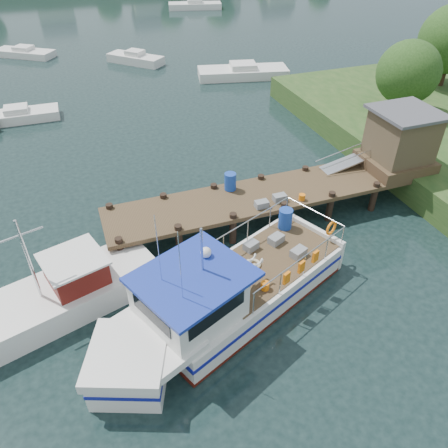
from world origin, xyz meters
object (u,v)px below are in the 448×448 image
object	(u,v)px
moored_far	(195,5)
moored_b	(136,58)
moored_c	(243,72)
moored_a	(18,115)
work_boat	(56,297)
dock	(356,160)
lobster_boat	(220,298)
moored_d	(24,53)

from	to	relation	value
moored_far	moored_b	bearing A→B (deg)	-120.25
moored_c	moored_b	bearing A→B (deg)	160.70
moored_b	moored_c	world-z (taller)	moored_c
moored_a	moored_c	size ratio (longest dim) A/B	0.69
work_boat	moored_c	xyz separation A→B (m)	(16.85, 22.81, -0.25)
work_boat	moored_a	xyz separation A→B (m)	(-1.64, 19.58, -0.33)
dock	moored_far	world-z (taller)	dock
lobster_boat	moored_d	bearing A→B (deg)	76.58
lobster_boat	moored_a	bearing A→B (deg)	84.84
lobster_boat	moored_b	world-z (taller)	lobster_boat
lobster_boat	moored_c	size ratio (longest dim) A/B	1.34
lobster_boat	moored_far	size ratio (longest dim) A/B	1.40
work_boat	moored_a	world-z (taller)	work_boat
lobster_boat	work_boat	world-z (taller)	lobster_boat
lobster_boat	moored_far	world-z (taller)	lobster_boat
work_boat	moored_b	bearing A→B (deg)	57.01
moored_a	moored_b	size ratio (longest dim) A/B	1.07
work_boat	moored_b	distance (m)	31.35
dock	moored_b	size ratio (longest dim) A/B	3.17
lobster_boat	moored_c	xyz separation A→B (m)	(11.21, 25.25, -0.54)
moored_far	moored_a	bearing A→B (deg)	-125.70
dock	moored_c	bearing A→B (deg)	83.86
dock	moored_b	world-z (taller)	dock
work_boat	moored_a	distance (m)	19.65
lobster_boat	moored_far	bearing A→B (deg)	50.35
moored_b	moored_d	distance (m)	11.63
moored_far	moored_d	distance (m)	28.30
lobster_boat	moored_b	size ratio (longest dim) A/B	2.09
dock	moored_d	xyz separation A→B (m)	(-15.89, 33.23, -1.87)
dock	lobster_boat	xyz separation A→B (m)	(-9.07, -5.32, -1.25)
dock	moored_c	world-z (taller)	dock
work_boat	moored_d	world-z (taller)	work_boat
moored_a	lobster_boat	bearing A→B (deg)	-50.40
moored_a	moored_b	xyz separation A→B (m)	(10.41, 10.52, 0.07)
moored_far	moored_d	xyz separation A→B (m)	(-22.86, -16.68, -0.09)
moored_b	moored_d	bearing A→B (deg)	160.35
work_boat	moored_c	bearing A→B (deg)	36.81
dock	moored_d	size ratio (longest dim) A/B	2.75
dock	moored_a	bearing A→B (deg)	134.38
moored_c	dock	bearing A→B (deg)	-73.39
dock	work_boat	size ratio (longest dim) A/B	1.96
moored_b	moored_c	distance (m)	10.88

